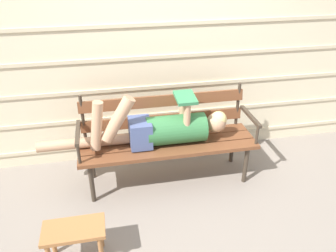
{
  "coord_description": "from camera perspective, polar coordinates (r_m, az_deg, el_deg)",
  "views": [
    {
      "loc": [
        -0.55,
        -2.57,
        2.15
      ],
      "look_at": [
        0.0,
        0.16,
        0.62
      ],
      "focal_mm": 36.28,
      "sensor_mm": 36.0,
      "label": 1
    }
  ],
  "objects": [
    {
      "name": "reclining_person",
      "position": [
        3.17,
        -1.22,
        -0.39
      ],
      "size": [
        1.78,
        0.28,
        0.55
      ],
      "color": "#33703D"
    },
    {
      "name": "ground_plane",
      "position": [
        3.39,
        0.55,
        -10.54
      ],
      "size": [
        12.0,
        12.0,
        0.0
      ],
      "primitive_type": "plane",
      "color": "gray"
    },
    {
      "name": "house_siding",
      "position": [
        3.45,
        -1.91,
        14.23
      ],
      "size": [
        4.87,
        0.08,
        2.56
      ],
      "color": "beige",
      "rests_on": "ground"
    },
    {
      "name": "park_bench",
      "position": [
        3.3,
        -0.24,
        -1.43
      ],
      "size": [
        1.69,
        0.49,
        0.9
      ],
      "color": "brown",
      "rests_on": "ground"
    },
    {
      "name": "footstool",
      "position": [
        2.69,
        -15.45,
        -17.2
      ],
      "size": [
        0.45,
        0.25,
        0.32
      ],
      "color": "#9E6638",
      "rests_on": "ground"
    }
  ]
}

